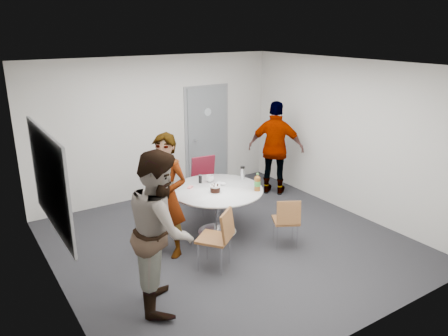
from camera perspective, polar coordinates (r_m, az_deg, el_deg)
floor at (r=6.89m, az=0.67°, el=-9.70°), size 5.00×5.00×0.00m
ceiling at (r=6.12m, az=0.77°, el=13.29°), size 5.00×5.00×0.00m
wall_back at (r=8.49m, az=-8.74°, el=5.22°), size 5.00×0.00×5.00m
wall_left at (r=5.47m, az=-21.66°, el=-3.16°), size 0.00×5.00×5.00m
wall_right at (r=7.99m, az=15.83°, el=3.92°), size 0.00×5.00×5.00m
wall_front at (r=4.64m, az=18.26°, el=-6.53°), size 5.00×0.00×5.00m
door at (r=9.05m, az=-2.25°, el=4.10°), size 1.02×0.17×2.12m
whiteboard at (r=5.63m, az=-21.82°, el=-1.51°), size 0.04×1.90×1.25m
table at (r=6.94m, az=-0.74°, el=-3.52°), size 1.46×1.46×1.05m
chair_near_left at (r=5.97m, az=-0.55°, el=-8.58°), size 0.60×0.60×0.87m
chair_near_right at (r=6.63m, az=8.23°, el=-6.51°), size 0.51×0.53×0.78m
chair_far at (r=7.86m, az=-2.39°, el=-1.30°), size 0.52×0.56×0.98m
person_main at (r=6.27m, az=-7.56°, el=-3.64°), size 0.71×0.79×1.82m
person_left at (r=5.16m, az=-8.21°, el=-7.99°), size 1.03×1.14×1.92m
person_right at (r=8.60m, az=6.79°, el=2.56°), size 1.06×1.12×1.86m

